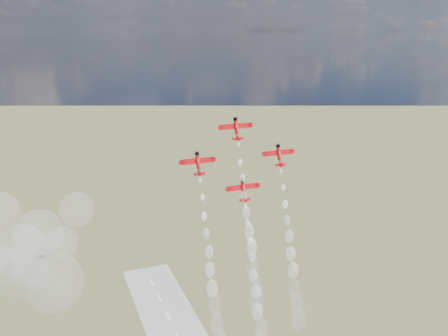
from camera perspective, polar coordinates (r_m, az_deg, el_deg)
plane_lead at (r=168.08m, az=1.49°, el=4.80°), size 11.51×4.88×7.96m
plane_left at (r=162.05m, az=-3.13°, el=0.60°), size 11.51×4.88×7.96m
plane_right at (r=173.85m, az=6.64°, el=1.60°), size 11.51×4.88×7.96m
plane_slot at (r=167.30m, az=2.36°, el=-2.58°), size 11.51×4.88×7.96m
smoke_trail_lead at (r=170.36m, az=3.48°, el=-11.79°), size 5.18×20.34×54.70m
smoke_trail_left at (r=167.50m, az=-1.07°, el=-16.49°), size 5.60×20.92×55.43m
smoke_trail_right at (r=179.25m, az=8.52°, el=-14.21°), size 5.20×19.98×54.58m
smoke_trail_slot at (r=175.74m, az=4.38°, el=-18.79°), size 6.00×20.92×55.25m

